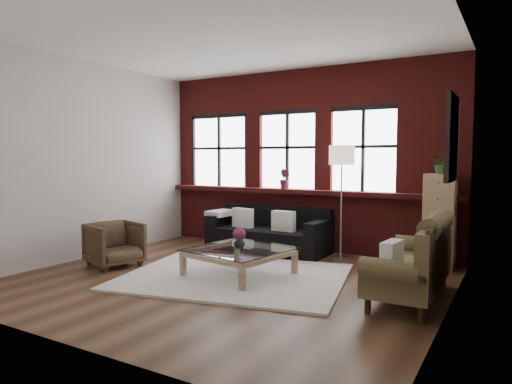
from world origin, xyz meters
The scene contains 26 objects.
floor centered at (0.00, 0.00, 0.00)m, with size 5.50×5.50×0.00m, color #3D2516.
ceiling centered at (0.00, 0.00, 3.20)m, with size 5.50×5.50×0.00m, color white.
wall_back centered at (0.00, 2.50, 1.60)m, with size 5.50×5.50×0.00m, color beige.
wall_front centered at (0.00, -2.50, 1.60)m, with size 5.50×5.50×0.00m, color beige.
wall_left centered at (-2.75, 0.00, 1.60)m, with size 5.00×5.00×0.00m, color beige.
wall_right centered at (2.75, 0.00, 1.60)m, with size 5.00×5.00×0.00m, color beige.
brick_backwall centered at (0.00, 2.44, 1.60)m, with size 5.50×0.12×3.20m, color maroon, non-canonical shape.
sill_ledge centered at (0.00, 2.35, 1.04)m, with size 5.50×0.30×0.08m, color maroon.
window_left centered at (-1.80, 2.45, 1.75)m, with size 1.38×0.10×1.50m, color black, non-canonical shape.
window_mid centered at (-0.30, 2.45, 1.75)m, with size 1.38×0.10×1.50m, color black, non-canonical shape.
window_right centered at (1.10, 2.45, 1.75)m, with size 1.38×0.10×1.50m, color black, non-canonical shape.
wall_poster centered at (2.72, 0.30, 1.85)m, with size 0.05×0.74×0.94m, color black, non-canonical shape.
shag_rug centered at (0.04, 0.13, 0.02)m, with size 2.94×2.31×0.03m, color beige.
dark_sofa centered at (-0.41, 1.90, 0.38)m, with size 2.12×0.86×0.77m, color black, non-canonical shape.
pillow_a centered at (-0.87, 1.80, 0.57)m, with size 0.40×0.14×0.34m, color silver.
pillow_b centered at (-0.06, 1.80, 0.57)m, with size 0.40×0.14×0.34m, color silver.
vintage_settee centered at (2.30, 0.38, 0.48)m, with size 0.79×1.79×0.95m, color brown, non-canonical shape.
pillow_settee centered at (2.22, -0.16, 0.59)m, with size 0.14×0.38×0.34m, color silver.
armchair centered at (-1.91, -0.21, 0.33)m, with size 0.71×0.73×0.67m, color #3F2F1F.
coffee_table centered at (0.05, 0.22, 0.19)m, with size 1.21×1.21×0.41m, color #9F7B56, non-canonical shape.
vase centered at (0.05, 0.22, 0.48)m, with size 0.16×0.16×0.16m, color #B2B2B2.
flowers centered at (0.05, 0.22, 0.59)m, with size 0.18×0.18×0.18m, color #672342.
drawer_chest centered at (2.36, 2.14, 0.70)m, with size 0.43×0.43×1.40m, color #9F7B56.
potted_plant_top centered at (2.36, 2.14, 1.55)m, with size 0.27×0.23×0.30m, color #2D5923.
floor_lamp centered at (0.95, 1.82, 0.99)m, with size 0.40×0.40×1.98m, color #A5A5A8, non-canonical shape.
sill_plant centered at (-0.30, 2.32, 1.26)m, with size 0.20×0.16×0.37m, color #672342.
Camera 1 is at (3.37, -5.04, 1.64)m, focal length 32.00 mm.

